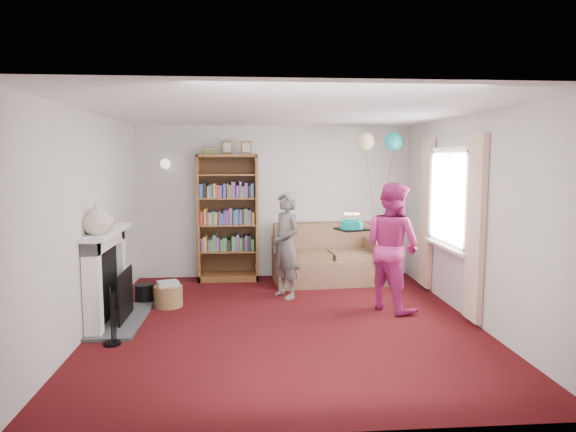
{
  "coord_description": "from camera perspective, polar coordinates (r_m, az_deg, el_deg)",
  "views": [
    {
      "loc": [
        -0.46,
        -5.96,
        1.97
      ],
      "look_at": [
        0.07,
        0.6,
        1.22
      ],
      "focal_mm": 32.0,
      "sensor_mm": 36.0,
      "label": 1
    }
  ],
  "objects": [
    {
      "name": "person_magenta",
      "position": [
        6.79,
        11.48,
        -3.33
      ],
      "size": [
        0.97,
        1.02,
        1.66
      ],
      "primitive_type": "imported",
      "rotation": [
        0.0,
        0.0,
        2.14
      ],
      "color": "#AD2265",
      "rests_on": "ground"
    },
    {
      "name": "person_striped",
      "position": [
        7.23,
        -0.23,
        -3.24
      ],
      "size": [
        0.58,
        0.65,
        1.5
      ],
      "primitive_type": "imported",
      "rotation": [
        0.0,
        0.0,
        -1.05
      ],
      "color": "black",
      "rests_on": "ground"
    },
    {
      "name": "bookcase",
      "position": [
        8.33,
        -6.68,
        -0.34
      ],
      "size": [
        0.96,
        0.42,
        2.23
      ],
      "color": "#472B14",
      "rests_on": "ground"
    },
    {
      "name": "wall_left",
      "position": [
        6.27,
        -21.24,
        -0.58
      ],
      "size": [
        0.02,
        5.0,
        2.5
      ],
      "primitive_type": "cube",
      "color": "silver",
      "rests_on": "ground"
    },
    {
      "name": "wall_right",
      "position": [
        6.59,
        19.82,
        -0.19
      ],
      "size": [
        0.02,
        5.0,
        2.5
      ],
      "primitive_type": "cube",
      "color": "silver",
      "rests_on": "ground"
    },
    {
      "name": "wall_back",
      "position": [
        8.51,
        -1.47,
        1.62
      ],
      "size": [
        4.5,
        0.02,
        2.5
      ],
      "primitive_type": "cube",
      "color": "silver",
      "rests_on": "ground"
    },
    {
      "name": "birthday_cake",
      "position": [
        6.81,
        7.1,
        -0.99
      ],
      "size": [
        0.36,
        0.36,
        0.22
      ],
      "rotation": [
        0.0,
        0.0,
        0.36
      ],
      "color": "black",
      "rests_on": "ground"
    },
    {
      "name": "balloons",
      "position": [
        8.01,
        10.14,
        8.16
      ],
      "size": [
        0.73,
        0.29,
        1.7
      ],
      "color": "#3F3F3F",
      "rests_on": "ground"
    },
    {
      "name": "ceiling",
      "position": [
        6.0,
        -0.17,
        11.58
      ],
      "size": [
        4.5,
        5.0,
        0.01
      ],
      "primitive_type": "cube",
      "color": "white",
      "rests_on": "wall_back"
    },
    {
      "name": "wicker_basket",
      "position": [
        7.08,
        -13.15,
        -8.56
      ],
      "size": [
        0.38,
        0.38,
        0.34
      ],
      "rotation": [
        0.0,
        0.0,
        0.35
      ],
      "color": "olive",
      "rests_on": "ground"
    },
    {
      "name": "fireplace",
      "position": [
        6.53,
        -19.04,
        -6.8
      ],
      "size": [
        0.55,
        1.8,
        1.12
      ],
      "color": "#3F3F42",
      "rests_on": "ground"
    },
    {
      "name": "wall_sconce",
      "position": [
        8.42,
        -13.46,
        5.69
      ],
      "size": [
        0.16,
        0.23,
        0.16
      ],
      "color": "gold",
      "rests_on": "ground"
    },
    {
      "name": "mantel_vase",
      "position": [
        6.08,
        -20.4,
        -0.24
      ],
      "size": [
        0.44,
        0.44,
        0.36
      ],
      "primitive_type": "imported",
      "rotation": [
        0.0,
        0.0,
        0.38
      ],
      "color": "beige",
      "rests_on": "fireplace"
    },
    {
      "name": "sofa",
      "position": [
        8.3,
        4.49,
        -4.87
      ],
      "size": [
        1.73,
        0.91,
        0.91
      ],
      "rotation": [
        0.0,
        0.0,
        0.07
      ],
      "color": "brown",
      "rests_on": "ground"
    },
    {
      "name": "ground",
      "position": [
        6.29,
        -0.16,
        -11.78
      ],
      "size": [
        5.0,
        5.0,
        0.0
      ],
      "primitive_type": "plane",
      "color": "black",
      "rests_on": "ground"
    },
    {
      "name": "window_bay",
      "position": [
        7.12,
        17.42,
        -0.01
      ],
      "size": [
        0.14,
        2.02,
        2.2
      ],
      "color": "white",
      "rests_on": "ground"
    }
  ]
}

